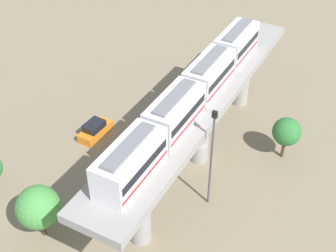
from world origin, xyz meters
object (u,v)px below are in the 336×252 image
Objects in this scene: train at (193,93)px; parked_car_white at (190,92)px; parked_car_orange at (95,130)px; tree_mid_lot at (287,132)px; tree_far_corner at (38,207)px; signal_post at (212,156)px.

train reaches higher than parked_car_white.
tree_mid_lot is (-19.21, -6.35, 2.50)m from parked_car_orange.
tree_far_corner is (7.51, 13.24, -5.93)m from train.
parked_car_white is 0.94× the size of tree_mid_lot.
tree_mid_lot reaches higher than parked_car_white.
tree_mid_lot reaches higher than parked_car_orange.
tree_far_corner is at bearing 42.98° from signal_post.
tree_mid_lot is at bearing -113.61° from signal_post.
tree_mid_lot is at bearing -159.42° from parked_car_orange.
train is 5.84m from signal_post.
signal_post is (-9.14, 14.90, 4.99)m from parked_car_white.
parked_car_orange is 0.41× the size of signal_post.
train reaches higher than signal_post.
train is at bearing 125.56° from parked_car_white.
parked_car_white is 0.43× the size of signal_post.
tree_far_corner is at bearing 52.57° from tree_mid_lot.
parked_car_white is 18.18m from signal_post.
parked_car_orange is 0.90× the size of tree_mid_lot.
signal_post reaches higher than parked_car_white.
parked_car_white is 25.27m from tree_far_corner.
parked_car_orange is at bearing -72.76° from tree_far_corner.
signal_post reaches higher than parked_car_orange.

